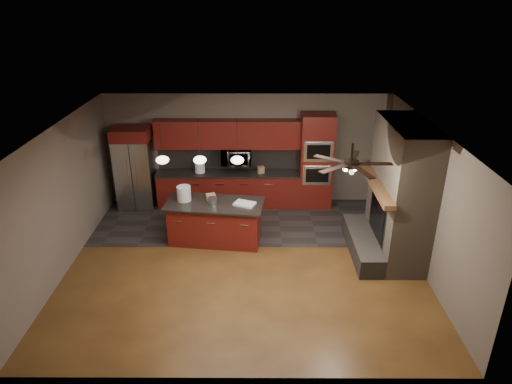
{
  "coord_description": "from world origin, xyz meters",
  "views": [
    {
      "loc": [
        0.26,
        -7.86,
        5.11
      ],
      "look_at": [
        0.22,
        0.6,
        1.31
      ],
      "focal_mm": 32.0,
      "sensor_mm": 36.0,
      "label": 1
    }
  ],
  "objects_px": {
    "kitchen_island": "(215,222)",
    "counter_bucket": "(200,167)",
    "white_bucket": "(184,193)",
    "microwave": "(236,156)",
    "counter_box": "(261,170)",
    "paint_can": "(213,201)",
    "cardboard_box": "(211,197)",
    "paint_tray": "(245,204)",
    "oven_tower": "(316,162)",
    "refrigerator": "(135,168)"
  },
  "relations": [
    {
      "from": "refrigerator",
      "to": "paint_can",
      "type": "distance_m",
      "value": 2.73
    },
    {
      "from": "white_bucket",
      "to": "counter_bucket",
      "type": "height_order",
      "value": "white_bucket"
    },
    {
      "from": "oven_tower",
      "to": "paint_tray",
      "type": "distance_m",
      "value": 2.57
    },
    {
      "from": "kitchen_island",
      "to": "paint_can",
      "type": "height_order",
      "value": "paint_can"
    },
    {
      "from": "cardboard_box",
      "to": "counter_box",
      "type": "bearing_deg",
      "value": 39.85
    },
    {
      "from": "cardboard_box",
      "to": "counter_bucket",
      "type": "height_order",
      "value": "counter_bucket"
    },
    {
      "from": "counter_bucket",
      "to": "counter_box",
      "type": "distance_m",
      "value": 1.52
    },
    {
      "from": "paint_can",
      "to": "cardboard_box",
      "type": "xyz_separation_m",
      "value": [
        -0.06,
        0.23,
        -0.01
      ]
    },
    {
      "from": "cardboard_box",
      "to": "microwave",
      "type": "bearing_deg",
      "value": 58.44
    },
    {
      "from": "kitchen_island",
      "to": "counter_bucket",
      "type": "bearing_deg",
      "value": 112.63
    },
    {
      "from": "paint_can",
      "to": "counter_box",
      "type": "xyz_separation_m",
      "value": [
        1.03,
        1.81,
        -0.0
      ]
    },
    {
      "from": "paint_can",
      "to": "counter_box",
      "type": "relative_size",
      "value": 1.18
    },
    {
      "from": "refrigerator",
      "to": "counter_box",
      "type": "relative_size",
      "value": 11.86
    },
    {
      "from": "white_bucket",
      "to": "counter_box",
      "type": "bearing_deg",
      "value": 44.58
    },
    {
      "from": "microwave",
      "to": "white_bucket",
      "type": "distance_m",
      "value": 2.04
    },
    {
      "from": "microwave",
      "to": "white_bucket",
      "type": "xyz_separation_m",
      "value": [
        -1.05,
        -1.73,
        -0.22
      ]
    },
    {
      "from": "white_bucket",
      "to": "cardboard_box",
      "type": "height_order",
      "value": "white_bucket"
    },
    {
      "from": "cardboard_box",
      "to": "counter_bucket",
      "type": "bearing_deg",
      "value": 88.9
    },
    {
      "from": "cardboard_box",
      "to": "counter_box",
      "type": "xyz_separation_m",
      "value": [
        1.09,
        1.59,
        0.0
      ]
    },
    {
      "from": "white_bucket",
      "to": "paint_can",
      "type": "relative_size",
      "value": 1.57
    },
    {
      "from": "oven_tower",
      "to": "paint_tray",
      "type": "relative_size",
      "value": 5.61
    },
    {
      "from": "microwave",
      "to": "paint_can",
      "type": "distance_m",
      "value": 1.98
    },
    {
      "from": "kitchen_island",
      "to": "counter_box",
      "type": "xyz_separation_m",
      "value": [
        1.0,
        1.77,
        0.52
      ]
    },
    {
      "from": "white_bucket",
      "to": "counter_box",
      "type": "distance_m",
      "value": 2.33
    },
    {
      "from": "white_bucket",
      "to": "counter_box",
      "type": "height_order",
      "value": "white_bucket"
    },
    {
      "from": "kitchen_island",
      "to": "cardboard_box",
      "type": "height_order",
      "value": "cardboard_box"
    },
    {
      "from": "white_bucket",
      "to": "paint_tray",
      "type": "bearing_deg",
      "value": -9.3
    },
    {
      "from": "refrigerator",
      "to": "white_bucket",
      "type": "relative_size",
      "value": 6.43
    },
    {
      "from": "refrigerator",
      "to": "counter_box",
      "type": "xyz_separation_m",
      "value": [
        3.11,
        0.03,
        -0.05
      ]
    },
    {
      "from": "oven_tower",
      "to": "paint_can",
      "type": "relative_size",
      "value": 11.58
    },
    {
      "from": "oven_tower",
      "to": "cardboard_box",
      "type": "bearing_deg",
      "value": -146.43
    },
    {
      "from": "microwave",
      "to": "white_bucket",
      "type": "height_order",
      "value": "microwave"
    },
    {
      "from": "paint_tray",
      "to": "counter_bucket",
      "type": "height_order",
      "value": "counter_bucket"
    },
    {
      "from": "white_bucket",
      "to": "paint_can",
      "type": "xyz_separation_m",
      "value": [
        0.63,
        -0.18,
        -0.09
      ]
    },
    {
      "from": "oven_tower",
      "to": "kitchen_island",
      "type": "bearing_deg",
      "value": -142.6
    },
    {
      "from": "microwave",
      "to": "counter_box",
      "type": "height_order",
      "value": "microwave"
    },
    {
      "from": "paint_tray",
      "to": "microwave",
      "type": "bearing_deg",
      "value": 120.43
    },
    {
      "from": "counter_bucket",
      "to": "paint_tray",
      "type": "bearing_deg",
      "value": -58.51
    },
    {
      "from": "kitchen_island",
      "to": "counter_bucket",
      "type": "relative_size",
      "value": 7.66
    },
    {
      "from": "white_bucket",
      "to": "paint_tray",
      "type": "xyz_separation_m",
      "value": [
        1.31,
        -0.21,
        -0.14
      ]
    },
    {
      "from": "paint_can",
      "to": "counter_box",
      "type": "bearing_deg",
      "value": 60.35
    },
    {
      "from": "cardboard_box",
      "to": "counter_box",
      "type": "distance_m",
      "value": 1.93
    },
    {
      "from": "counter_bucket",
      "to": "counter_box",
      "type": "height_order",
      "value": "counter_bucket"
    },
    {
      "from": "counter_bucket",
      "to": "cardboard_box",
      "type": "bearing_deg",
      "value": -75.44
    },
    {
      "from": "paint_can",
      "to": "cardboard_box",
      "type": "bearing_deg",
      "value": 104.47
    },
    {
      "from": "refrigerator",
      "to": "paint_can",
      "type": "relative_size",
      "value": 10.07
    },
    {
      "from": "kitchen_island",
      "to": "paint_can",
      "type": "xyz_separation_m",
      "value": [
        -0.03,
        -0.05,
        0.52
      ]
    },
    {
      "from": "oven_tower",
      "to": "refrigerator",
      "type": "distance_m",
      "value": 4.47
    },
    {
      "from": "paint_tray",
      "to": "counter_box",
      "type": "xyz_separation_m",
      "value": [
        0.35,
        1.85,
        0.05
      ]
    },
    {
      "from": "microwave",
      "to": "counter_box",
      "type": "xyz_separation_m",
      "value": [
        0.61,
        -0.1,
        -0.31
      ]
    }
  ]
}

